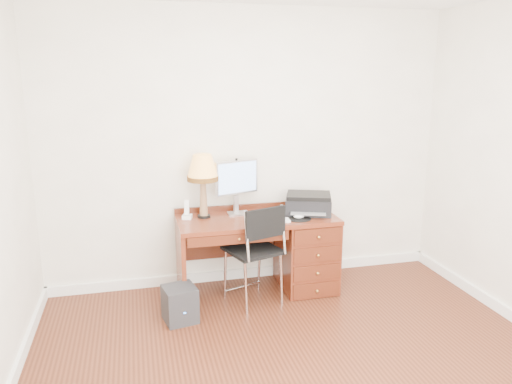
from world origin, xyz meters
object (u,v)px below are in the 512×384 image
object	(u,v)px
monitor	(238,180)
leg_lamp	(203,172)
equipment_box	(180,304)
desk	(289,248)
chair	(255,245)
phone	(187,213)
printer	(308,203)

from	to	relation	value
monitor	leg_lamp	world-z (taller)	leg_lamp
monitor	equipment_box	bearing A→B (deg)	-156.22
desk	chair	xyz separation A→B (m)	(-0.41, -0.28, 0.16)
desk	equipment_box	bearing A→B (deg)	-158.70
leg_lamp	phone	distance (m)	0.42
phone	equipment_box	xyz separation A→B (m)	(-0.14, -0.54, -0.65)
printer	leg_lamp	distance (m)	1.07
leg_lamp	chair	xyz separation A→B (m)	(0.40, -0.39, -0.62)
leg_lamp	monitor	bearing A→B (deg)	9.27
monitor	phone	bearing A→B (deg)	168.10
monitor	leg_lamp	size ratio (longest dim) A/B	0.87
chair	equipment_box	world-z (taller)	chair
leg_lamp	equipment_box	distance (m)	1.21
leg_lamp	phone	world-z (taller)	leg_lamp
printer	chair	size ratio (longest dim) A/B	0.55
printer	equipment_box	distance (m)	1.55
chair	equipment_box	distance (m)	0.83
leg_lamp	phone	size ratio (longest dim) A/B	3.34
leg_lamp	chair	distance (m)	0.83
leg_lamp	desk	bearing A→B (deg)	-8.08
leg_lamp	chair	size ratio (longest dim) A/B	0.63
desk	printer	distance (m)	0.48
printer	phone	size ratio (longest dim) A/B	2.91
desk	leg_lamp	size ratio (longest dim) A/B	2.50
desk	printer	xyz separation A→B (m)	(0.20, 0.02, 0.43)
desk	equipment_box	xyz separation A→B (m)	(-1.11, -0.43, -0.26)
printer	equipment_box	xyz separation A→B (m)	(-1.31, -0.45, -0.69)
desk	leg_lamp	bearing A→B (deg)	171.92
monitor	phone	xyz separation A→B (m)	(-0.50, -0.07, -0.28)
desk	printer	world-z (taller)	printer
monitor	leg_lamp	bearing A→B (deg)	169.77
printer	phone	bearing A→B (deg)	-164.10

